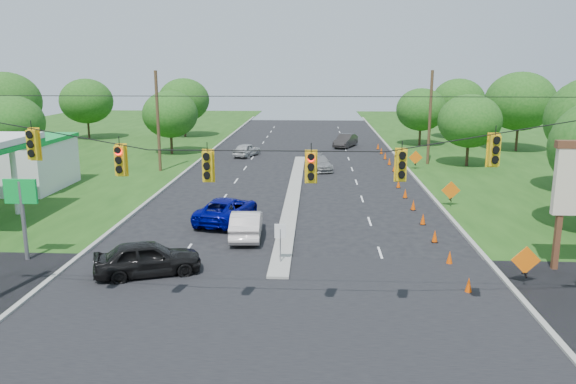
{
  "coord_description": "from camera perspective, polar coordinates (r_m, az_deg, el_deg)",
  "views": [
    {
      "loc": [
        1.68,
        -19.55,
        9.37
      ],
      "look_at": [
        0.18,
        9.62,
        2.8
      ],
      "focal_mm": 35.0,
      "sensor_mm": 36.0,
      "label": 1
    }
  ],
  "objects": [
    {
      "name": "cone_4",
      "position": [
        38.2,
        12.61,
        -1.29
      ],
      "size": [
        0.32,
        0.32,
        0.7
      ],
      "primitive_type": "cone",
      "color": "#DE4704",
      "rests_on": "ground"
    },
    {
      "name": "work_sign_2",
      "position": [
        53.0,
        12.83,
        3.38
      ],
      "size": [
        1.27,
        0.58,
        1.37
      ],
      "color": "black",
      "rests_on": "ground"
    },
    {
      "name": "dark_car_receding",
      "position": [
        66.71,
        5.86,
        5.21
      ],
      "size": [
        3.22,
        4.95,
        1.54
      ],
      "primitive_type": "imported",
      "rotation": [
        0.0,
        0.0,
        -0.37
      ],
      "color": "#282524",
      "rests_on": "ground"
    },
    {
      "name": "cone_12",
      "position": [
        65.56,
        9.13,
        4.61
      ],
      "size": [
        0.32,
        0.32,
        0.7
      ],
      "primitive_type": "cone",
      "color": "#DE4704",
      "rests_on": "ground"
    },
    {
      "name": "median",
      "position": [
        41.65,
        0.55,
        -0.32
      ],
      "size": [
        1.0,
        34.0,
        0.18
      ],
      "primitive_type": "cube",
      "color": "gray",
      "rests_on": "ground"
    },
    {
      "name": "cone_5",
      "position": [
        41.56,
        11.83,
        -0.13
      ],
      "size": [
        0.32,
        0.32,
        0.7
      ],
      "primitive_type": "cone",
      "color": "#DE4704",
      "rests_on": "ground"
    },
    {
      "name": "blue_pickup",
      "position": [
        34.57,
        -6.24,
        -1.8
      ],
      "size": [
        3.71,
        5.98,
        1.54
      ],
      "primitive_type": "imported",
      "rotation": [
        0.0,
        0.0,
        2.92
      ],
      "color": "#000276",
      "rests_on": "ground"
    },
    {
      "name": "ground",
      "position": [
        21.75,
        -1.82,
        -12.85
      ],
      "size": [
        160.0,
        160.0,
        0.0
      ],
      "primitive_type": "plane",
      "color": "black",
      "rests_on": "ground"
    },
    {
      "name": "tree_11",
      "position": [
        76.9,
        16.92,
        8.85
      ],
      "size": [
        6.72,
        6.72,
        7.84
      ],
      "color": "black",
      "rests_on": "ground"
    },
    {
      "name": "utility_pole_far_left",
      "position": [
        51.77,
        -13.07,
        6.96
      ],
      "size": [
        0.28,
        0.28,
        9.0
      ],
      "primitive_type": "cylinder",
      "color": "#422D1C",
      "rests_on": "ground"
    },
    {
      "name": "cone_8",
      "position": [
        51.84,
        10.74,
        2.43
      ],
      "size": [
        0.32,
        0.32,
        0.7
      ],
      "primitive_type": "cone",
      "color": "#DE4704",
      "rests_on": "ground"
    },
    {
      "name": "signal_span",
      "position": [
        19.14,
        -2.32,
        -0.62
      ],
      "size": [
        25.6,
        0.32,
        9.0
      ],
      "color": "#422D1C",
      "rests_on": "ground"
    },
    {
      "name": "curb_left",
      "position": [
        51.79,
        -10.27,
        2.05
      ],
      "size": [
        0.25,
        110.0,
        0.16
      ],
      "primitive_type": "cube",
      "color": "gray",
      "rests_on": "ground"
    },
    {
      "name": "cone_10",
      "position": [
        58.68,
        9.85,
        3.65
      ],
      "size": [
        0.32,
        0.32,
        0.7
      ],
      "primitive_type": "cone",
      "color": "#DE4704",
      "rests_on": "ground"
    },
    {
      "name": "cone_7",
      "position": [
        48.43,
        11.29,
        1.7
      ],
      "size": [
        0.32,
        0.32,
        0.7
      ],
      "primitive_type": "cone",
      "color": "#DE4704",
      "rests_on": "ground"
    },
    {
      "name": "curb_right",
      "position": [
        51.13,
        12.37,
        1.82
      ],
      "size": [
        0.25,
        110.0,
        0.16
      ],
      "primitive_type": "cube",
      "color": "gray",
      "rests_on": "ground"
    },
    {
      "name": "cone_2",
      "position": [
        31.57,
        14.69,
        -4.35
      ],
      "size": [
        0.32,
        0.32,
        0.7
      ],
      "primitive_type": "cone",
      "color": "#DE4704",
      "rests_on": "ground"
    },
    {
      "name": "silver_car_far",
      "position": [
        51.72,
        3.2,
        2.97
      ],
      "size": [
        2.77,
        4.85,
        1.32
      ],
      "primitive_type": "imported",
      "rotation": [
        0.0,
        0.0,
        0.21
      ],
      "color": "gray",
      "rests_on": "ground"
    },
    {
      "name": "tree_5",
      "position": [
        61.79,
        -11.88,
        7.74
      ],
      "size": [
        5.88,
        5.88,
        6.86
      ],
      "color": "black",
      "rests_on": "ground"
    },
    {
      "name": "tree_2",
      "position": [
        56.98,
        -26.31,
        6.31
      ],
      "size": [
        5.88,
        5.88,
        6.86
      ],
      "color": "black",
      "rests_on": "ground"
    },
    {
      "name": "median_sign",
      "position": [
        26.8,
        -0.79,
        -4.48
      ],
      "size": [
        0.55,
        0.06,
        2.05
      ],
      "color": "gray",
      "rests_on": "ground"
    },
    {
      "name": "cone_6",
      "position": [
        44.94,
        11.16,
        0.86
      ],
      "size": [
        0.32,
        0.32,
        0.7
      ],
      "primitive_type": "cone",
      "color": "#DE4704",
      "rests_on": "ground"
    },
    {
      "name": "cone_11",
      "position": [
        62.12,
        9.47,
        4.16
      ],
      "size": [
        0.32,
        0.32,
        0.7
      ],
      "primitive_type": "cone",
      "color": "#DE4704",
      "rests_on": "ground"
    },
    {
      "name": "tree_3",
      "position": [
        68.52,
        -26.8,
        8.17
      ],
      "size": [
        7.56,
        7.56,
        8.82
      ],
      "color": "black",
      "rests_on": "ground"
    },
    {
      "name": "silver_car_oncoming",
      "position": [
        59.7,
        -4.22,
        4.3
      ],
      "size": [
        2.91,
        4.44,
        1.41
      ],
      "primitive_type": "imported",
      "rotation": [
        0.0,
        0.0,
        2.81
      ],
      "color": "#B1B1B1",
      "rests_on": "ground"
    },
    {
      "name": "tree_9",
      "position": [
        55.66,
        17.97,
        6.88
      ],
      "size": [
        5.88,
        5.88,
        6.86
      ],
      "color": "black",
      "rests_on": "ground"
    },
    {
      "name": "white_sedan",
      "position": [
        31.38,
        -4.23,
        -3.27
      ],
      "size": [
        1.89,
        4.74,
        1.54
      ],
      "primitive_type": "imported",
      "rotation": [
        0.0,
        0.0,
        3.2
      ],
      "color": "silver",
      "rests_on": "ground"
    },
    {
      "name": "tree_10",
      "position": [
        67.46,
        22.51,
        8.51
      ],
      "size": [
        7.56,
        7.56,
        8.82
      ],
      "color": "black",
      "rests_on": "ground"
    },
    {
      "name": "tree_12",
      "position": [
        68.85,
        13.37,
        8.15
      ],
      "size": [
        5.88,
        5.88,
        6.86
      ],
      "color": "black",
      "rests_on": "ground"
    },
    {
      "name": "tree_4",
      "position": [
        77.59,
        -19.8,
        8.68
      ],
      "size": [
        6.72,
        6.72,
        7.84
      ],
      "color": "black",
      "rests_on": "ground"
    },
    {
      "name": "utility_pole_far_right",
      "position": [
        55.83,
        14.22,
        7.29
      ],
      "size": [
        0.28,
        0.28,
        9.0
      ],
      "primitive_type": "cylinder",
      "color": "#422D1C",
      "rests_on": "ground"
    },
    {
      "name": "work_sign_1",
      "position": [
        39.52,
        16.21,
        0.08
      ],
      "size": [
        1.27,
        0.58,
        1.37
      ],
      "color": "black",
      "rests_on": "ground"
    },
    {
      "name": "cone_9",
      "position": [
        55.25,
        10.27,
        3.08
      ],
      "size": [
        0.32,
        0.32,
        0.7
      ],
      "primitive_type": "cone",
      "color": "#DE4704",
      "rests_on": "ground"
    },
    {
      "name": "work_sign_0",
      "position": [
        26.58,
        23.0,
        -6.52
      ],
      "size": [
        1.27,
        0.58,
        1.37
      ],
      "color": "black",
      "rests_on": "ground"
    },
    {
      "name": "cone_0",
      "position": [
        25.14,
        17.88,
        -8.99
      ],
      "size": [
        0.32,
        0.32,
        0.7
      ],
      "primitive_type": "cone",
      "color": "#DE4704",
      "rests_on": "ground"
    },
    {
      "name": "cone_3",
      "position": [
        34.87,
        13.55,
        -2.68
      ],
      "size": [
        0.32,
        0.32,
        0.7
      ],
      "primitive_type": "cone",
      "color": "#DE4704",
      "rests_on": "ground"
    },
    {
      "name": "tree_6",
      "position": [
        76.75,
        -10.52,
        9.17
      ],
      "size": [
        6.72,
        6.72,
        7.84
      ],
      "color": "black",
      "rests_on": "ground"
    },
    {
      "name": "cross_street",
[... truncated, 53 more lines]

